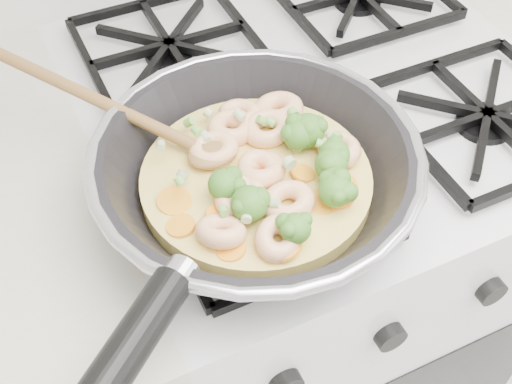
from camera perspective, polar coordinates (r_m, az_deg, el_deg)
name	(u,v)px	position (r m, az deg, el deg)	size (l,w,h in m)	color
stove	(301,279)	(1.21, 3.91, -7.48)	(0.60, 0.60, 0.92)	silver
skillet	(255,174)	(0.68, -0.06, 1.53)	(0.45, 0.50, 0.10)	black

